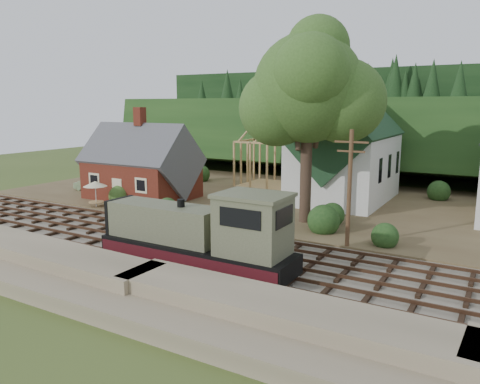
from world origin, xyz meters
The scene contains 16 objects.
ground centered at (0.00, 0.00, 0.00)m, with size 140.00×140.00×0.00m, color #384C1E.
embankment centered at (0.00, -8.50, 0.00)m, with size 64.00×5.00×1.60m, color #7F7259.
railroad_bed centered at (0.00, 0.00, 0.08)m, with size 64.00×11.00×0.16m, color #726B5B.
village_flat centered at (0.00, 18.00, 0.15)m, with size 64.00×26.00×0.30m, color brown.
hillside centered at (0.00, 42.00, 0.00)m, with size 70.00×28.00×8.00m, color #1E3F19.
ridge centered at (0.00, 58.00, 0.00)m, with size 80.00×20.00×12.00m, color black.
depot centered at (-16.00, 11.00, 3.21)m, with size 10.80×7.41×9.00m.
church centered at (2.00, 19.68, 5.18)m, with size 8.40×15.17×13.00m.
timber_frame centered at (-6.00, 22.00, 3.27)m, with size 8.20×6.20×6.99m.
lattice_tower centered at (-6.00, 28.00, 10.03)m, with size 3.20×3.20×12.12m.
big_tree centered at (2.17, 10.08, 10.22)m, with size 10.90×8.40×14.70m.
telegraph_pole_near centered at (7.00, 5.20, 4.25)m, with size 2.20×0.28×8.00m.
locomotive centered at (1.02, -3.00, 2.12)m, with size 11.97×2.99×4.79m.
car_blue centered at (-12.42, 9.19, 0.94)m, with size 1.52×3.77×1.29m, color #63ABD4.
car_green centered at (-23.53, 10.92, 0.88)m, with size 1.22×3.50×1.15m, color gray.
patio_set centered at (-16.72, 5.50, 2.32)m, with size 2.13×2.13×2.37m.
Camera 1 is at (15.86, -24.23, 9.56)m, focal length 35.00 mm.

